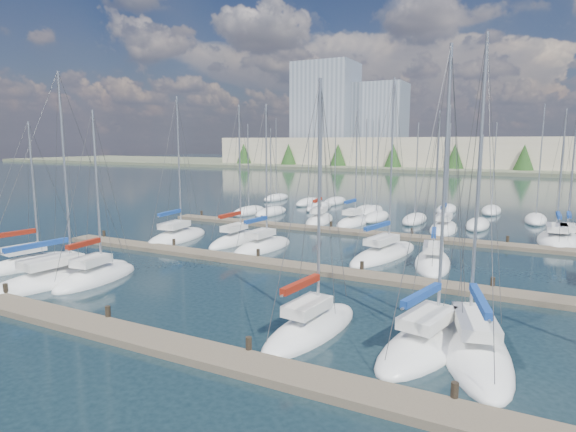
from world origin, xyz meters
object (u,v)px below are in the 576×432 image
at_px(sailboat_o, 353,222).
at_px(sailboat_j, 263,247).
at_px(sailboat_f, 472,344).
at_px(sailboat_h, 177,237).
at_px(sailboat_d, 311,328).
at_px(sailboat_i, 237,240).
at_px(sailboat_r, 566,240).
at_px(sailboat_e, 430,341).
at_px(sailboat_k, 384,254).
at_px(sailboat_q, 556,240).
at_px(sailboat_a, 31,264).
at_px(sailboat_l, 433,262).
at_px(sailboat_b, 60,278).
at_px(sailboat_p, 444,228).
at_px(sailboat_c, 96,277).
at_px(sailboat_n, 319,220).

distance_m(sailboat_o, sailboat_j, 15.02).
xyz_separation_m(sailboat_f, sailboat_h, (-26.47, 12.23, -0.00)).
height_order(sailboat_d, sailboat_i, sailboat_i).
height_order(sailboat_o, sailboat_f, sailboat_f).
bearing_deg(sailboat_r, sailboat_e, -101.46).
bearing_deg(sailboat_k, sailboat_i, -165.70).
height_order(sailboat_q, sailboat_h, sailboat_h).
bearing_deg(sailboat_a, sailboat_e, 8.57).
bearing_deg(sailboat_d, sailboat_l, 86.68).
bearing_deg(sailboat_o, sailboat_b, -104.63).
relative_size(sailboat_b, sailboat_e, 1.02).
distance_m(sailboat_o, sailboat_b, 30.00).
xyz_separation_m(sailboat_o, sailboat_f, (15.19, -27.16, -0.02)).
height_order(sailboat_i, sailboat_e, sailboat_e).
bearing_deg(sailboat_p, sailboat_a, -133.14).
bearing_deg(sailboat_a, sailboat_o, 72.48).
xyz_separation_m(sailboat_f, sailboat_a, (-29.06, -0.12, 0.01)).
distance_m(sailboat_o, sailboat_i, 14.72).
xyz_separation_m(sailboat_c, sailboat_r, (26.91, 27.30, 0.01)).
height_order(sailboat_j, sailboat_p, sailboat_p).
xyz_separation_m(sailboat_i, sailboat_l, (16.73, -0.12, -0.01)).
xyz_separation_m(sailboat_j, sailboat_a, (-11.47, -12.46, -0.00)).
bearing_deg(sailboat_d, sailboat_h, 150.96).
xyz_separation_m(sailboat_j, sailboat_b, (-6.73, -13.75, -0.02)).
distance_m(sailboat_f, sailboat_n, 32.77).
xyz_separation_m(sailboat_e, sailboat_n, (-17.29, 27.29, 0.01)).
height_order(sailboat_p, sailboat_r, sailboat_p).
height_order(sailboat_p, sailboat_q, sailboat_p).
relative_size(sailboat_k, sailboat_d, 1.16).
height_order(sailboat_d, sailboat_c, sailboat_d).
xyz_separation_m(sailboat_l, sailboat_h, (-22.21, -1.28, -0.00)).
relative_size(sailboat_o, sailboat_i, 1.02).
height_order(sailboat_i, sailboat_n, sailboat_n).
height_order(sailboat_k, sailboat_e, sailboat_k).
distance_m(sailboat_e, sailboat_l, 14.29).
bearing_deg(sailboat_r, sailboat_j, -145.32).
bearing_deg(sailboat_q, sailboat_r, 34.34).
distance_m(sailboat_e, sailboat_n, 32.31).
relative_size(sailboat_k, sailboat_r, 1.16).
xyz_separation_m(sailboat_f, sailboat_r, (4.53, 27.01, 0.02)).
xyz_separation_m(sailboat_o, sailboat_h, (-11.27, -14.93, -0.02)).
relative_size(sailboat_b, sailboat_l, 1.18).
relative_size(sailboat_l, sailboat_n, 0.81).
relative_size(sailboat_c, sailboat_r, 0.93).
height_order(sailboat_d, sailboat_p, sailboat_p).
bearing_deg(sailboat_c, sailboat_f, -5.07).
height_order(sailboat_j, sailboat_i, sailboat_i).
height_order(sailboat_b, sailboat_h, sailboat_b).
distance_m(sailboat_b, sailboat_a, 4.92).
distance_m(sailboat_o, sailboat_f, 31.12).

